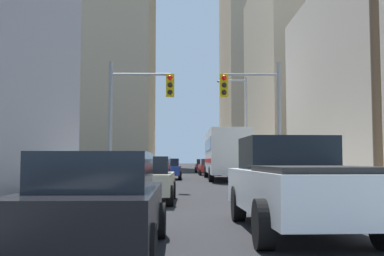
{
  "coord_description": "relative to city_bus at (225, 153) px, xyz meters",
  "views": [
    {
      "loc": [
        -0.45,
        -2.01,
        1.4
      ],
      "look_at": [
        0.0,
        29.4,
        3.59
      ],
      "focal_mm": 43.26,
      "sensor_mm": 36.0,
      "label": 1
    }
  ],
  "objects": [
    {
      "name": "sedan_red",
      "position": [
        -0.61,
        10.27,
        -1.16
      ],
      "size": [
        1.96,
        4.27,
        1.52
      ],
      "color": "maroon",
      "rests_on": "ground"
    },
    {
      "name": "utility_pole_right",
      "position": [
        2.86,
        -19.65,
        3.23
      ],
      "size": [
        2.2,
        0.28,
        9.78
      ],
      "color": "brown",
      "rests_on": "ground"
    },
    {
      "name": "building_right_far_highrise",
      "position": [
        15.98,
        61.8,
        29.24
      ],
      "size": [
        21.43,
        28.54,
        62.33
      ],
      "primitive_type": "cube",
      "color": "tan",
      "rests_on": "ground"
    },
    {
      "name": "traffic_signal_near_right",
      "position": [
        0.34,
        -11.93,
        2.07
      ],
      "size": [
        2.86,
        0.44,
        6.0
      ],
      "color": "gray",
      "rests_on": "ground"
    },
    {
      "name": "street_lamp_right",
      "position": [
        1.28,
        0.49,
        2.59
      ],
      "size": [
        2.23,
        0.32,
        7.5
      ],
      "color": "gray",
      "rests_on": "ground"
    },
    {
      "name": "traffic_signal_near_left",
      "position": [
        -5.05,
        -11.93,
        2.08
      ],
      "size": [
        3.04,
        0.44,
        6.0
      ],
      "color": "gray",
      "rests_on": "ground"
    },
    {
      "name": "sedan_maroon",
      "position": [
        -0.78,
        19.55,
        -1.16
      ],
      "size": [
        1.95,
        4.22,
        1.52
      ],
      "color": "maroon",
      "rests_on": "ground"
    },
    {
      "name": "city_bus",
      "position": [
        0.0,
        0.0,
        0.0
      ],
      "size": [
        2.67,
        11.52,
        3.4
      ],
      "color": "silver",
      "rests_on": "ground"
    },
    {
      "name": "building_right_mid_block",
      "position": [
        16.42,
        17.44,
        8.96
      ],
      "size": [
        22.83,
        20.85,
        21.77
      ],
      "primitive_type": "cube",
      "color": "tan",
      "rests_on": "ground"
    },
    {
      "name": "sidewalk_left",
      "position": [
        -7.33,
        18.74,
        -1.85
      ],
      "size": [
        3.23,
        160.0,
        0.15
      ],
      "primitive_type": "cube",
      "color": "#9E9E99",
      "rests_on": "ground"
    },
    {
      "name": "sedan_beige",
      "position": [
        -4.18,
        -17.81,
        -1.16
      ],
      "size": [
        1.95,
        4.21,
        1.52
      ],
      "color": "#C6B793",
      "rests_on": "ground"
    },
    {
      "name": "sidewalk_right",
      "position": [
        2.54,
        18.74,
        -1.85
      ],
      "size": [
        3.23,
        160.0,
        0.15
      ],
      "primitive_type": "cube",
      "color": "#9E9E99",
      "rests_on": "ground"
    },
    {
      "name": "sedan_blue",
      "position": [
        -4.11,
        0.81,
        -1.16
      ],
      "size": [
        1.95,
        4.22,
        1.52
      ],
      "color": "navy",
      "rests_on": "ground"
    },
    {
      "name": "pickup_truck_white",
      "position": [
        -0.66,
        -24.1,
        -1.0
      ],
      "size": [
        2.21,
        5.47,
        1.9
      ],
      "color": "white",
      "rests_on": "ground"
    },
    {
      "name": "sedan_black",
      "position": [
        -4.18,
        -26.25,
        -1.16
      ],
      "size": [
        1.95,
        4.23,
        1.52
      ],
      "color": "black",
      "rests_on": "ground"
    }
  ]
}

